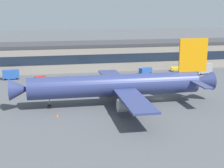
% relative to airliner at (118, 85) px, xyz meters
% --- Properties ---
extents(ground_plane, '(600.00, 600.00, 0.00)m').
position_rel_airliner_xyz_m(ground_plane, '(13.25, 3.77, -5.57)').
color(ground_plane, '#4C4F54').
extents(terminal_building, '(198.87, 18.32, 11.28)m').
position_rel_airliner_xyz_m(terminal_building, '(13.25, 55.96, 0.09)').
color(terminal_building, gray).
rests_on(terminal_building, ground_plane).
extents(airliner, '(56.51, 48.01, 17.94)m').
position_rel_airliner_xyz_m(airliner, '(0.00, 0.00, 0.00)').
color(airliner, navy).
rests_on(airliner, ground_plane).
extents(crew_van, '(5.65, 4.07, 2.55)m').
position_rel_airliner_xyz_m(crew_van, '(19.92, 39.16, -4.11)').
color(crew_van, '#2651A5').
rests_on(crew_van, ground_plane).
extents(stair_truck, '(6.20, 2.95, 3.55)m').
position_rel_airliner_xyz_m(stair_truck, '(-32.00, 39.65, -3.59)').
color(stair_truck, '#2651A5').
rests_on(stair_truck, ground_plane).
extents(catering_truck, '(7.64, 4.50, 4.15)m').
position_rel_airliner_xyz_m(catering_truck, '(42.89, 34.92, -3.27)').
color(catering_truck, gray).
rests_on(catering_truck, ground_plane).
extents(baggage_tug, '(4.12, 3.57, 1.85)m').
position_rel_airliner_xyz_m(baggage_tug, '(-21.37, 33.98, -4.48)').
color(baggage_tug, red).
rests_on(baggage_tug, ground_plane).
extents(pushback_tractor, '(5.30, 3.71, 1.75)m').
position_rel_airliner_xyz_m(pushback_tractor, '(34.56, 42.15, -4.52)').
color(pushback_tractor, yellow).
rests_on(pushback_tractor, ground_plane).
extents(traffic_cone_0, '(0.46, 0.46, 0.57)m').
position_rel_airliner_xyz_m(traffic_cone_0, '(-2.62, -15.09, -5.28)').
color(traffic_cone_0, '#F2590C').
rests_on(traffic_cone_0, ground_plane).
extents(traffic_cone_1, '(0.57, 0.57, 0.71)m').
position_rel_airliner_xyz_m(traffic_cone_1, '(-16.96, -7.08, -5.21)').
color(traffic_cone_1, '#F2590C').
rests_on(traffic_cone_1, ground_plane).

